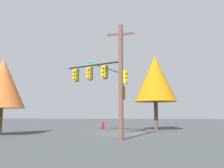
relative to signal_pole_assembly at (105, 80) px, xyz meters
name	(u,v)px	position (x,y,z in m)	size (l,w,h in m)	color
ground_plane	(121,134)	(-1.47, 0.67, -4.58)	(120.00, 120.00, 0.00)	#3C4244
signal_pole_assembly	(105,80)	(0.00, 0.00, 0.00)	(6.09, 2.82, 6.66)	black
utility_pole	(121,79)	(-2.03, 5.46, -0.72)	(1.80, 0.30, 7.48)	brown
fire_hydrant	(103,125)	(1.04, -4.43, -4.17)	(0.33, 0.24, 0.83)	red
tree_near	(155,79)	(-4.51, -4.33, 0.69)	(4.34, 4.34, 7.69)	brown
tree_mid	(3,83)	(7.58, 3.54, -0.56)	(3.53, 3.53, 5.99)	brown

